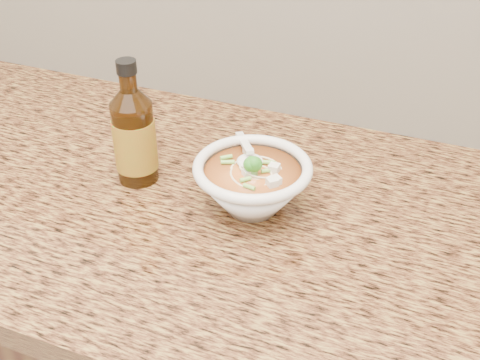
% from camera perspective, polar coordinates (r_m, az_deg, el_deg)
% --- Properties ---
extents(counter_slab, '(4.00, 0.68, 0.04)m').
position_cam_1_polar(counter_slab, '(0.96, -2.31, -2.59)').
color(counter_slab, olive).
rests_on(counter_slab, cabinet).
extents(soup_bowl, '(0.18, 0.19, 0.10)m').
position_cam_1_polar(soup_bowl, '(0.90, 1.18, -0.48)').
color(soup_bowl, silver).
rests_on(soup_bowl, counter_slab).
extents(hot_sauce_bottle, '(0.07, 0.07, 0.21)m').
position_cam_1_polar(hot_sauce_bottle, '(0.96, -9.99, 4.05)').
color(hot_sauce_bottle, '#3E2108').
rests_on(hot_sauce_bottle, counter_slab).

